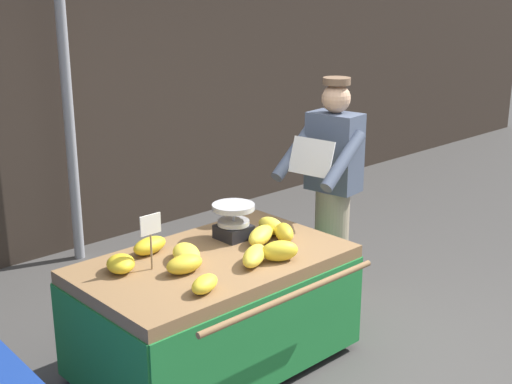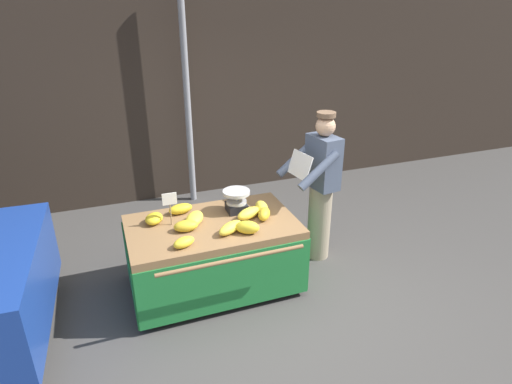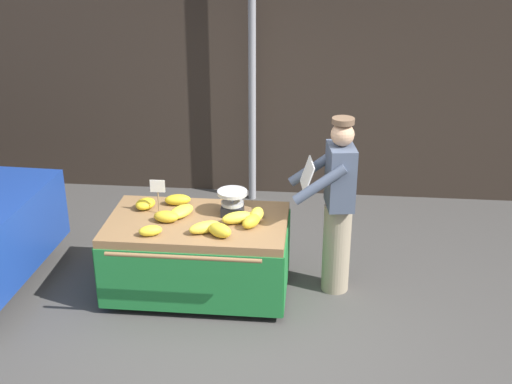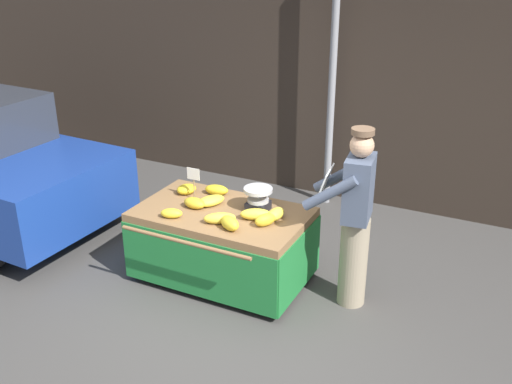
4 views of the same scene
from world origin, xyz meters
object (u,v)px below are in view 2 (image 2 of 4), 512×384
at_px(banana_bunch_6, 264,214).
at_px(banana_bunch_8, 154,219).
at_px(street_pole, 187,94).
at_px(weighing_scale, 236,201).
at_px(banana_cart, 213,242).
at_px(banana_bunch_2, 249,213).
at_px(banana_bunch_3, 247,227).
at_px(banana_bunch_0, 184,242).
at_px(vendor_person, 320,188).
at_px(banana_bunch_7, 230,228).
at_px(banana_bunch_9, 181,209).
at_px(banana_bunch_4, 262,207).
at_px(banana_bunch_5, 186,226).
at_px(banana_bunch_1, 194,219).
at_px(price_sign, 170,202).

distance_m(banana_bunch_6, banana_bunch_8, 1.09).
relative_size(street_pole, weighing_scale, 11.39).
xyz_separation_m(street_pole, banana_cart, (-0.28, -2.23, -1.06)).
relative_size(banana_bunch_2, banana_bunch_3, 1.27).
relative_size(banana_bunch_0, vendor_person, 0.12).
height_order(banana_bunch_7, banana_bunch_9, same).
distance_m(street_pole, banana_bunch_4, 2.33).
bearing_deg(banana_bunch_5, banana_cart, 12.43).
bearing_deg(banana_bunch_0, banana_bunch_4, 24.17).
height_order(banana_bunch_3, vendor_person, vendor_person).
xyz_separation_m(banana_bunch_2, banana_bunch_7, (-0.26, -0.22, -0.00)).
height_order(banana_bunch_1, banana_bunch_2, banana_bunch_2).
relative_size(street_pole, banana_bunch_8, 15.19).
bearing_deg(banana_bunch_4, street_pole, 96.96).
height_order(banana_bunch_7, banana_bunch_8, banana_bunch_7).
bearing_deg(banana_bunch_6, vendor_person, 18.55).
relative_size(banana_cart, banana_bunch_5, 7.21).
bearing_deg(vendor_person, banana_bunch_9, 173.75).
xyz_separation_m(street_pole, vendor_person, (1.00, -2.08, -0.72)).
relative_size(banana_bunch_4, banana_bunch_8, 1.08).
bearing_deg(banana_bunch_6, banana_bunch_3, -140.07).
xyz_separation_m(banana_bunch_6, banana_bunch_8, (-1.05, 0.30, -0.01)).
relative_size(weighing_scale, banana_bunch_7, 0.94).
height_order(street_pole, banana_bunch_0, street_pole).
bearing_deg(street_pole, banana_bunch_4, -83.04).
bearing_deg(price_sign, street_pole, 72.73).
height_order(banana_bunch_3, banana_bunch_7, banana_bunch_3).
xyz_separation_m(banana_bunch_5, vendor_person, (1.55, 0.22, 0.07)).
height_order(banana_bunch_6, banana_bunch_7, banana_bunch_6).
distance_m(banana_bunch_2, banana_bunch_5, 0.65).
distance_m(banana_bunch_1, banana_bunch_3, 0.56).
bearing_deg(banana_bunch_1, banana_bunch_0, -114.91).
height_order(banana_bunch_0, banana_bunch_6, banana_bunch_6).
distance_m(price_sign, banana_bunch_8, 0.27).
relative_size(banana_cart, banana_bunch_1, 5.71).
height_order(weighing_scale, banana_bunch_0, weighing_scale).
height_order(banana_bunch_2, banana_bunch_5, banana_bunch_2).
relative_size(banana_bunch_6, vendor_person, 0.12).
distance_m(banana_cart, banana_bunch_8, 0.63).
bearing_deg(banana_bunch_8, price_sign, -31.92).
bearing_deg(vendor_person, banana_bunch_6, -161.45).
relative_size(street_pole, banana_bunch_6, 14.94).
bearing_deg(banana_cart, banana_bunch_8, 159.03).
distance_m(price_sign, banana_bunch_7, 0.64).
bearing_deg(street_pole, banana_bunch_8, -111.86).
xyz_separation_m(banana_cart, vendor_person, (1.28, 0.16, 0.34)).
xyz_separation_m(banana_bunch_1, banana_bunch_4, (0.71, -0.01, 0.01)).
xyz_separation_m(banana_bunch_1, banana_bunch_5, (-0.11, -0.13, 0.00)).
bearing_deg(banana_bunch_8, banana_bunch_4, -7.61).
xyz_separation_m(price_sign, banana_bunch_1, (0.22, -0.04, -0.20)).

